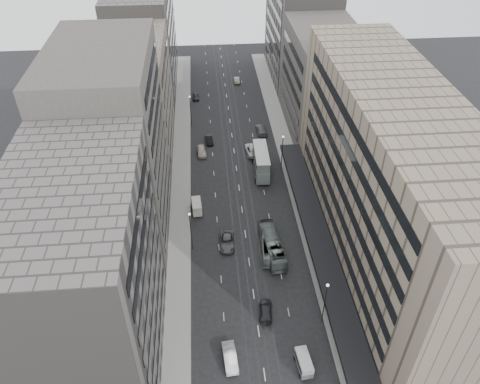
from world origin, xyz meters
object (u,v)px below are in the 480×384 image
object	(u,v)px
vw_microbus	(304,362)
sedan_1	(230,357)
panel_van	(197,206)
bus_far	(269,243)
sedan_2	(227,242)
bus_near	(272,245)
double_decker	(261,162)

from	to	relation	value
vw_microbus	sedan_1	bearing A→B (deg)	163.94
vw_microbus	panel_van	distance (m)	37.24
bus_far	sedan_2	distance (m)	7.44
bus_near	panel_van	distance (m)	17.59
double_decker	sedan_2	bearing A→B (deg)	-110.68
vw_microbus	double_decker	bearing A→B (deg)	85.01
sedan_2	panel_van	bearing A→B (deg)	121.93
double_decker	sedan_2	world-z (taller)	double_decker
bus_near	sedan_2	distance (m)	8.10
vw_microbus	sedan_2	size ratio (longest dim) A/B	0.75
bus_far	vw_microbus	world-z (taller)	bus_far
sedan_1	bus_near	bearing A→B (deg)	62.23
double_decker	vw_microbus	xyz separation A→B (m)	(0.37, -46.22, -1.75)
bus_near	bus_far	bearing A→B (deg)	-65.90
double_decker	sedan_1	distance (m)	45.43
vw_microbus	bus_far	bearing A→B (deg)	88.80
bus_near	bus_far	xyz separation A→B (m)	(-0.46, 0.82, -0.14)
panel_van	bus_far	bearing A→B (deg)	-45.71
double_decker	panel_van	distance (m)	18.26
bus_near	sedan_1	bearing A→B (deg)	61.77
vw_microbus	sedan_1	distance (m)	10.17
sedan_1	sedan_2	world-z (taller)	sedan_1
bus_near	bus_far	distance (m)	0.95
panel_van	sedan_2	bearing A→B (deg)	-65.39
panel_van	sedan_1	world-z (taller)	panel_van
double_decker	vw_microbus	world-z (taller)	double_decker
bus_far	bus_near	bearing A→B (deg)	124.64
sedan_1	vw_microbus	bearing A→B (deg)	-15.47
vw_microbus	sedan_1	xyz separation A→B (m)	(-9.99, 1.87, -0.38)
bus_near	double_decker	bearing A→B (deg)	-97.52
sedan_1	double_decker	bearing A→B (deg)	72.89
bus_far	sedan_1	size ratio (longest dim) A/B	2.05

